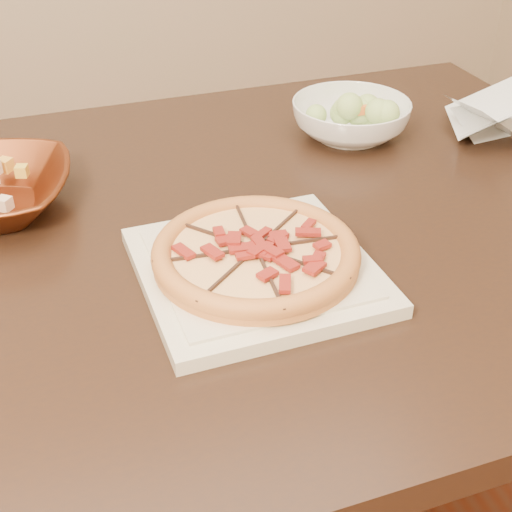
% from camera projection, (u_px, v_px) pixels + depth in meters
% --- Properties ---
extents(dining_table, '(1.47, 0.98, 0.75)m').
position_uv_depth(dining_table, '(173.00, 293.00, 0.98)').
color(dining_table, black).
rests_on(dining_table, floor).
extents(plate, '(0.28, 0.28, 0.02)m').
position_uv_depth(plate, '(256.00, 270.00, 0.84)').
color(plate, beige).
rests_on(plate, dining_table).
extents(pizza, '(0.24, 0.24, 0.03)m').
position_uv_depth(pizza, '(256.00, 253.00, 0.83)').
color(pizza, '#AE6344').
rests_on(pizza, plate).
extents(salad_bowl, '(0.23, 0.23, 0.06)m').
position_uv_depth(salad_bowl, '(351.00, 119.00, 1.16)').
color(salad_bowl, white).
rests_on(salad_bowl, dining_table).
extents(salad, '(0.08, 0.11, 0.04)m').
position_uv_depth(salad, '(353.00, 91.00, 1.14)').
color(salad, '#AED472').
rests_on(salad, salad_bowl).
extents(cling_film, '(0.21, 0.19, 0.05)m').
position_uv_depth(cling_film, '(494.00, 122.00, 1.17)').
color(cling_film, silver).
rests_on(cling_film, dining_table).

